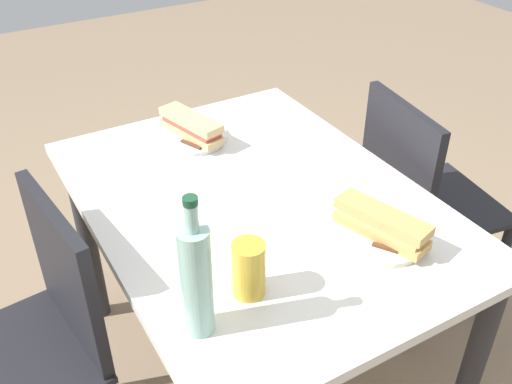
% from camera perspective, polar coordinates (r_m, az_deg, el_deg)
% --- Properties ---
extents(ground_plane, '(8.00, 8.00, 0.00)m').
position_cam_1_polar(ground_plane, '(2.09, 0.00, -16.99)').
color(ground_plane, '#8C755B').
extents(dining_table, '(1.18, 0.86, 0.72)m').
position_cam_1_polar(dining_table, '(1.66, 0.00, -3.53)').
color(dining_table, silver).
rests_on(dining_table, ground).
extents(chair_far, '(0.44, 0.44, 0.87)m').
position_cam_1_polar(chair_far, '(1.61, -20.49, -13.37)').
color(chair_far, black).
rests_on(chair_far, ground).
extents(chair_near, '(0.45, 0.45, 0.87)m').
position_cam_1_polar(chair_near, '(2.05, 15.45, -0.68)').
color(chair_near, black).
rests_on(chair_near, ground).
extents(plate_near, '(0.22, 0.22, 0.01)m').
position_cam_1_polar(plate_near, '(1.88, -6.27, 5.33)').
color(plate_near, white).
rests_on(plate_near, dining_table).
extents(baguette_sandwich_near, '(0.25, 0.13, 0.07)m').
position_cam_1_polar(baguette_sandwich_near, '(1.86, -6.35, 6.45)').
color(baguette_sandwich_near, '#DBB77A').
rests_on(baguette_sandwich_near, plate_near).
extents(knife_near, '(0.17, 0.08, 0.01)m').
position_cam_1_polar(knife_near, '(1.84, -7.25, 4.97)').
color(knife_near, silver).
rests_on(knife_near, plate_near).
extents(plate_far, '(0.22, 0.22, 0.01)m').
position_cam_1_polar(plate_far, '(1.48, 11.99, -4.30)').
color(plate_far, silver).
rests_on(plate_far, dining_table).
extents(baguette_sandwich_far, '(0.25, 0.14, 0.07)m').
position_cam_1_polar(baguette_sandwich_far, '(1.45, 12.18, -3.02)').
color(baguette_sandwich_far, tan).
rests_on(baguette_sandwich_far, plate_far).
extents(knife_far, '(0.16, 0.11, 0.01)m').
position_cam_1_polar(knife_far, '(1.44, 11.37, -5.03)').
color(knife_far, silver).
rests_on(knife_far, plate_far).
extents(water_bottle, '(0.06, 0.06, 0.33)m').
position_cam_1_polar(water_bottle, '(1.15, -5.86, -8.51)').
color(water_bottle, '#99C6B7').
rests_on(water_bottle, dining_table).
extents(beer_glass, '(0.07, 0.07, 0.13)m').
position_cam_1_polar(beer_glass, '(1.27, -0.72, -7.54)').
color(beer_glass, gold).
rests_on(beer_glass, dining_table).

